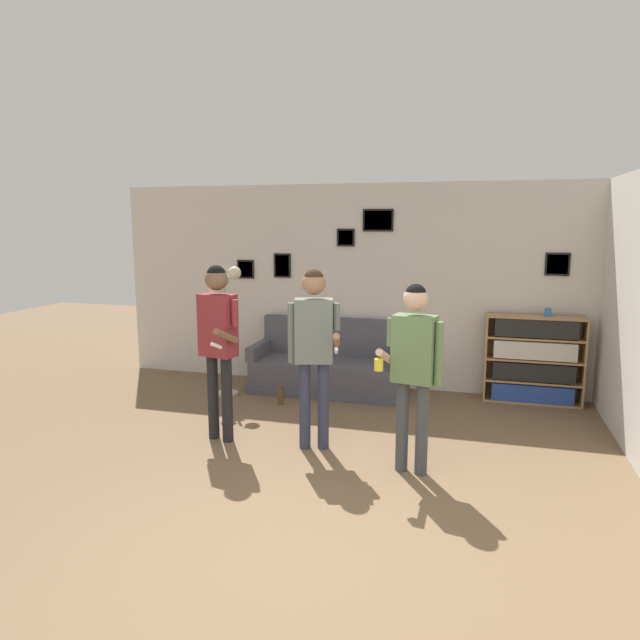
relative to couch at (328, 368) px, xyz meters
name	(u,v)px	position (x,y,z in m)	size (l,w,h in m)	color
ground_plane	(285,559)	(0.70, -3.80, -0.30)	(20.00, 20.00, 0.00)	brown
wall_back	(387,287)	(0.69, 0.41, 1.05)	(7.56, 0.08, 2.70)	beige
couch	(328,368)	(0.00, 0.00, 0.00)	(2.00, 0.80, 0.93)	#4C4C56
bookshelf	(533,360)	(2.55, 0.19, 0.24)	(1.15, 0.30, 1.08)	#A87F51
floor_lamp	(225,300)	(-1.21, -0.51, 0.93)	(0.37, 0.41, 1.66)	#ADA89E
person_player_foreground_left	(218,333)	(-0.62, -1.97, 0.81)	(0.49, 0.55, 1.79)	black
person_player_foreground_center	(314,339)	(0.36, -1.93, 0.80)	(0.55, 0.44, 1.77)	#2D334C
person_watcher_holding_cup	(414,359)	(1.34, -2.23, 0.74)	(0.55, 0.40, 1.69)	#3D4247
bottle_on_floor	(281,395)	(-0.41, -0.72, -0.19)	(0.07, 0.07, 0.29)	brown
drinking_cup	(548,312)	(2.67, 0.19, 0.83)	(0.08, 0.08, 0.10)	blue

